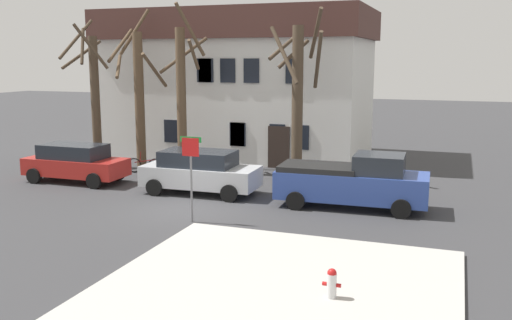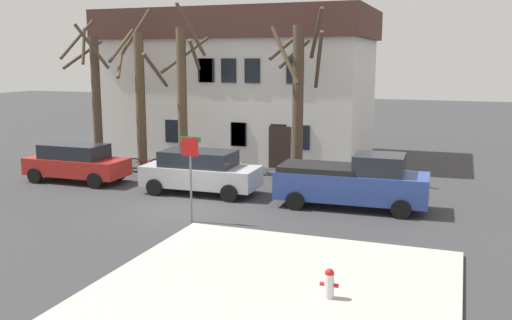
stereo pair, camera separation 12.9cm
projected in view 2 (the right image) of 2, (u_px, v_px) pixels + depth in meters
ground_plane at (185, 209)px, 20.60m from camera, size 120.00×120.00×0.00m
sidewalk_slab at (273, 291)px, 13.17m from camera, size 8.29×8.40×0.12m
building_main at (239, 82)px, 32.03m from camera, size 14.71×7.47×7.99m
tree_bare_near at (95, 94)px, 28.05m from camera, size 2.60×2.59×7.35m
tree_bare_mid at (139, 93)px, 28.31m from camera, size 2.49×2.51×7.86m
tree_bare_far at (183, 94)px, 26.89m from camera, size 2.71×2.72×7.88m
tree_bare_end at (298, 95)px, 24.79m from camera, size 2.49×2.45×7.53m
car_red_wagon at (76, 162)px, 25.01m from camera, size 4.56×2.01×1.69m
car_silver_wagon at (200, 171)px, 22.84m from camera, size 4.74×2.20×1.75m
pickup_truck_blue at (353, 182)px, 20.61m from camera, size 5.52×2.29×2.03m
fire_hydrant at (329, 283)px, 12.61m from camera, size 0.42×0.22×0.68m
street_sign_pole at (190, 163)px, 18.62m from camera, size 0.76×0.07×2.88m
bicycle_leaning at (146, 165)px, 27.07m from camera, size 1.72×0.43×1.03m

